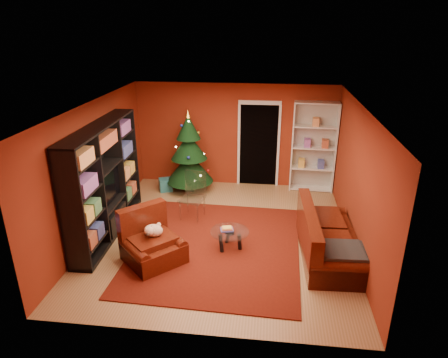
# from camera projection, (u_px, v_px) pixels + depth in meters

# --- Properties ---
(floor) EXTENTS (5.00, 5.50, 0.05)m
(floor) POSITION_uv_depth(u_px,v_px,m) (222.00, 236.00, 8.03)
(floor) COLOR olive
(floor) RESTS_ON ground
(ceiling) EXTENTS (5.00, 5.50, 0.05)m
(ceiling) POSITION_uv_depth(u_px,v_px,m) (221.00, 105.00, 7.04)
(ceiling) COLOR silver
(ceiling) RESTS_ON wall_back
(wall_back) EXTENTS (5.00, 0.05, 2.60)m
(wall_back) POSITION_uv_depth(u_px,v_px,m) (235.00, 135.00, 10.09)
(wall_back) COLOR maroon
(wall_back) RESTS_ON ground
(wall_left) EXTENTS (0.05, 5.50, 2.60)m
(wall_left) POSITION_uv_depth(u_px,v_px,m) (94.00, 169.00, 7.82)
(wall_left) COLOR maroon
(wall_left) RESTS_ON ground
(wall_right) EXTENTS (0.05, 5.50, 2.60)m
(wall_right) POSITION_uv_depth(u_px,v_px,m) (359.00, 181.00, 7.26)
(wall_right) COLOR maroon
(wall_right) RESTS_ON ground
(doorway) EXTENTS (1.06, 0.60, 2.16)m
(doorway) POSITION_uv_depth(u_px,v_px,m) (259.00, 146.00, 10.08)
(doorway) COLOR black
(doorway) RESTS_ON floor
(rug) EXTENTS (3.19, 3.69, 0.02)m
(rug) POSITION_uv_depth(u_px,v_px,m) (217.00, 247.00, 7.58)
(rug) COLOR #5A150A
(rug) RESTS_ON floor
(media_unit) EXTENTS (0.51, 2.90, 2.22)m
(media_unit) POSITION_uv_depth(u_px,v_px,m) (105.00, 181.00, 7.74)
(media_unit) COLOR black
(media_unit) RESTS_ON floor
(christmas_tree) EXTENTS (1.52, 1.52, 2.07)m
(christmas_tree) POSITION_uv_depth(u_px,v_px,m) (189.00, 152.00, 9.75)
(christmas_tree) COLOR black
(christmas_tree) RESTS_ON floor
(gift_box_teal) EXTENTS (0.40, 0.40, 0.31)m
(gift_box_teal) POSITION_uv_depth(u_px,v_px,m) (166.00, 185.00, 10.04)
(gift_box_teal) COLOR #216C77
(gift_box_teal) RESTS_ON floor
(gift_box_green) EXTENTS (0.28, 0.28, 0.24)m
(gift_box_green) POSITION_uv_depth(u_px,v_px,m) (191.00, 185.00, 10.09)
(gift_box_green) COLOR #205220
(gift_box_green) RESTS_ON floor
(gift_box_red) EXTENTS (0.25, 0.25, 0.20)m
(gift_box_red) POSITION_uv_depth(u_px,v_px,m) (190.00, 186.00, 10.11)
(gift_box_red) COLOR maroon
(gift_box_red) RESTS_ON floor
(white_bookshelf) EXTENTS (1.07, 0.43, 2.28)m
(white_bookshelf) POSITION_uv_depth(u_px,v_px,m) (314.00, 147.00, 9.76)
(white_bookshelf) COLOR white
(white_bookshelf) RESTS_ON floor
(armchair) EXTENTS (1.41, 1.41, 0.78)m
(armchair) POSITION_uv_depth(u_px,v_px,m) (153.00, 242.00, 7.01)
(armchair) COLOR #401208
(armchair) RESTS_ON rug
(dog) EXTENTS (0.50, 0.49, 0.25)m
(dog) POSITION_uv_depth(u_px,v_px,m) (153.00, 230.00, 7.01)
(dog) COLOR beige
(dog) RESTS_ON armchair
(sofa) EXTENTS (1.03, 2.14, 0.90)m
(sofa) POSITION_uv_depth(u_px,v_px,m) (330.00, 234.00, 7.15)
(sofa) COLOR #401208
(sofa) RESTS_ON rug
(coffee_table) EXTENTS (0.88, 0.88, 0.45)m
(coffee_table) POSITION_uv_depth(u_px,v_px,m) (230.00, 240.00, 7.47)
(coffee_table) COLOR gray
(coffee_table) RESTS_ON rug
(acrylic_chair) EXTENTS (0.58, 0.61, 0.94)m
(acrylic_chair) POSITION_uv_depth(u_px,v_px,m) (192.00, 199.00, 8.50)
(acrylic_chair) COLOR #66605B
(acrylic_chair) RESTS_ON rug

